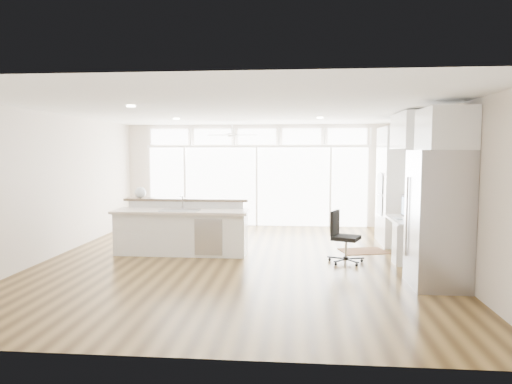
{
  "coord_description": "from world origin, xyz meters",
  "views": [
    {
      "loc": [
        1.04,
        -8.13,
        1.97
      ],
      "look_at": [
        0.27,
        0.6,
        1.2
      ],
      "focal_mm": 32.0,
      "sensor_mm": 36.0,
      "label": 1
    }
  ],
  "objects": [
    {
      "name": "potted_plant",
      "position": [
        3.17,
        1.8,
        2.61
      ],
      "size": [
        0.27,
        0.3,
        0.23
      ],
      "primitive_type": "imported",
      "rotation": [
        0.0,
        0.0,
        0.02
      ],
      "color": "#2F5122",
      "rests_on": "oven_cabinet"
    },
    {
      "name": "fishbowl",
      "position": [
        -2.11,
        0.84,
        1.15
      ],
      "size": [
        0.23,
        0.23,
        0.23
      ],
      "primitive_type": "sphere",
      "rotation": [
        0.0,
        0.0,
        -0.03
      ],
      "color": "silver",
      "rests_on": "kitchen_island"
    },
    {
      "name": "keyboard",
      "position": [
        2.88,
        0.3,
        0.77
      ],
      "size": [
        0.15,
        0.31,
        0.01
      ],
      "primitive_type": "cube",
      "rotation": [
        0.0,
        0.0,
        0.14
      ],
      "color": "silver",
      "rests_on": "desk_nook"
    },
    {
      "name": "monitor",
      "position": [
        3.05,
        0.3,
        0.98
      ],
      "size": [
        0.11,
        0.54,
        0.45
      ],
      "primitive_type": "cube",
      "rotation": [
        0.0,
        0.0,
        0.04
      ],
      "color": "black",
      "rests_on": "desk_nook"
    },
    {
      "name": "wall_left",
      "position": [
        -3.5,
        0.0,
        1.35
      ],
      "size": [
        0.04,
        8.0,
        2.7
      ],
      "primitive_type": "cube",
      "color": "beige",
      "rests_on": "floor"
    },
    {
      "name": "oven_cabinet",
      "position": [
        3.17,
        1.8,
        1.25
      ],
      "size": [
        0.64,
        1.2,
        2.5
      ],
      "primitive_type": "cube",
      "color": "white",
      "rests_on": "floor"
    },
    {
      "name": "transom_row",
      "position": [
        0.0,
        3.94,
        2.38
      ],
      "size": [
        5.9,
        0.06,
        0.4
      ],
      "primitive_type": "cube",
      "color": "white",
      "rests_on": "wall_back"
    },
    {
      "name": "wall_back",
      "position": [
        0.0,
        4.0,
        1.35
      ],
      "size": [
        7.0,
        0.04,
        2.7
      ],
      "primitive_type": "cube",
      "color": "beige",
      "rests_on": "floor"
    },
    {
      "name": "ceiling_fan",
      "position": [
        -0.5,
        2.8,
        2.48
      ],
      "size": [
        1.16,
        1.16,
        0.32
      ],
      "primitive_type": "cube",
      "color": "white",
      "rests_on": "ceiling"
    },
    {
      "name": "desk_window",
      "position": [
        3.46,
        0.3,
        1.55
      ],
      "size": [
        0.04,
        0.85,
        0.85
      ],
      "primitive_type": "cube",
      "color": "white",
      "rests_on": "wall_right"
    },
    {
      "name": "refrigerator",
      "position": [
        3.11,
        -1.35,
        1.0
      ],
      "size": [
        0.76,
        0.9,
        2.0
      ],
      "primitive_type": "cube",
      "color": "#A4A4A8",
      "rests_on": "floor"
    },
    {
      "name": "wall_front",
      "position": [
        0.0,
        -4.0,
        1.35
      ],
      "size": [
        7.0,
        0.04,
        2.7
      ],
      "primitive_type": "cube",
      "color": "beige",
      "rests_on": "floor"
    },
    {
      "name": "ceiling",
      "position": [
        0.0,
        0.0,
        2.7
      ],
      "size": [
        7.0,
        8.0,
        0.02
      ],
      "primitive_type": "cube",
      "color": "white",
      "rests_on": "wall_back"
    },
    {
      "name": "fridge_cabinet",
      "position": [
        3.17,
        -1.35,
        2.3
      ],
      "size": [
        0.64,
        0.9,
        0.6
      ],
      "primitive_type": "cube",
      "color": "white",
      "rests_on": "wall_right"
    },
    {
      "name": "office_chair",
      "position": [
        1.94,
        -0.03,
        0.46
      ],
      "size": [
        0.61,
        0.59,
        0.92
      ],
      "primitive_type": "cube",
      "rotation": [
        0.0,
        0.0,
        -0.39
      ],
      "color": "black",
      "rests_on": "floor"
    },
    {
      "name": "desk_nook",
      "position": [
        3.13,
        0.3,
        0.38
      ],
      "size": [
        0.72,
        1.3,
        0.76
      ],
      "primitive_type": "cube",
      "color": "white",
      "rests_on": "floor"
    },
    {
      "name": "upper_cabinets",
      "position": [
        3.17,
        0.3,
        2.35
      ],
      "size": [
        0.64,
        1.3,
        0.64
      ],
      "primitive_type": "cube",
      "color": "white",
      "rests_on": "wall_right"
    },
    {
      "name": "wall_right",
      "position": [
        3.5,
        0.0,
        1.35
      ],
      "size": [
        0.04,
        8.0,
        2.7
      ],
      "primitive_type": "cube",
      "color": "beige",
      "rests_on": "floor"
    },
    {
      "name": "glass_wall",
      "position": [
        0.0,
        3.94,
        1.05
      ],
      "size": [
        5.8,
        0.06,
        2.08
      ],
      "primitive_type": "cube",
      "color": "white",
      "rests_on": "wall_back"
    },
    {
      "name": "kitchen_island",
      "position": [
        -1.16,
        0.43,
        0.52
      ],
      "size": [
        2.62,
        1.0,
        1.04
      ],
      "primitive_type": "cube",
      "rotation": [
        0.0,
        0.0,
        -0.0
      ],
      "color": "white",
      "rests_on": "floor"
    },
    {
      "name": "rug",
      "position": [
        2.39,
        0.96,
        0.01
      ],
      "size": [
        1.01,
        0.83,
        0.01
      ],
      "primitive_type": "cube",
      "rotation": [
        0.0,
        0.0,
        0.25
      ],
      "color": "#3C2113",
      "rests_on": "floor"
    },
    {
      "name": "floor",
      "position": [
        0.0,
        0.0,
        -0.01
      ],
      "size": [
        7.0,
        8.0,
        0.02
      ],
      "primitive_type": "cube",
      "color": "#412D14",
      "rests_on": "ground"
    },
    {
      "name": "recessed_lights",
      "position": [
        0.0,
        0.2,
        2.68
      ],
      "size": [
        3.4,
        3.0,
        0.02
      ],
      "primitive_type": "cube",
      "color": "white",
      "rests_on": "ceiling"
    },
    {
      "name": "framed_photos",
      "position": [
        3.46,
        0.92,
        1.4
      ],
      "size": [
        0.06,
        0.22,
        0.8
      ],
      "primitive_type": "cube",
      "color": "black",
      "rests_on": "wall_right"
    }
  ]
}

